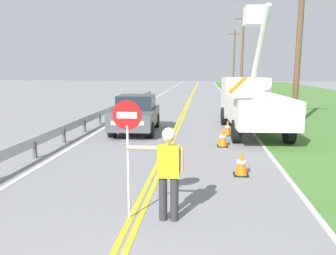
% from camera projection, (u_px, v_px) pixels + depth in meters
% --- Properties ---
extents(centerline_yellow_left, '(0.11, 110.00, 0.01)m').
position_uv_depth(centerline_yellow_left, '(183.00, 112.00, 22.37)').
color(centerline_yellow_left, yellow).
rests_on(centerline_yellow_left, ground).
extents(centerline_yellow_right, '(0.11, 110.00, 0.01)m').
position_uv_depth(centerline_yellow_right, '(186.00, 112.00, 22.35)').
color(centerline_yellow_right, yellow).
rests_on(centerline_yellow_right, ground).
extents(edge_line_right, '(0.12, 110.00, 0.01)m').
position_uv_depth(edge_line_right, '(238.00, 113.00, 21.98)').
color(edge_line_right, silver).
rests_on(edge_line_right, ground).
extents(edge_line_left, '(0.12, 110.00, 0.01)m').
position_uv_depth(edge_line_left, '(133.00, 111.00, 22.74)').
color(edge_line_left, silver).
rests_on(edge_line_left, ground).
extents(flagger_worker, '(1.09, 0.25, 1.83)m').
position_uv_depth(flagger_worker, '(168.00, 168.00, 6.19)').
color(flagger_worker, '#2D2D33').
rests_on(flagger_worker, ground).
extents(stop_sign_paddle, '(0.56, 0.04, 2.33)m').
position_uv_depth(stop_sign_paddle, '(127.00, 133.00, 6.15)').
color(stop_sign_paddle, silver).
rests_on(stop_sign_paddle, ground).
extents(utility_bucket_truck, '(2.67, 6.91, 5.67)m').
position_uv_depth(utility_bucket_truck, '(251.00, 101.00, 15.25)').
color(utility_bucket_truck, white).
rests_on(utility_bucket_truck, ground).
extents(oncoming_sedan_nearest, '(2.05, 4.17, 1.70)m').
position_uv_depth(oncoming_sedan_nearest, '(136.00, 114.00, 15.22)').
color(oncoming_sedan_nearest, '#4C5156').
rests_on(oncoming_sedan_nearest, ground).
extents(utility_pole_near, '(1.80, 0.28, 7.95)m').
position_uv_depth(utility_pole_near, '(299.00, 43.00, 15.80)').
color(utility_pole_near, brown).
rests_on(utility_pole_near, ground).
extents(utility_pole_mid, '(1.80, 0.28, 8.95)m').
position_uv_depth(utility_pole_mid, '(242.00, 53.00, 36.43)').
color(utility_pole_mid, brown).
rests_on(utility_pole_mid, ground).
extents(utility_pole_far, '(1.80, 0.28, 8.83)m').
position_uv_depth(utility_pole_far, '(234.00, 58.00, 51.05)').
color(utility_pole_far, brown).
rests_on(utility_pole_far, ground).
extents(traffic_cone_lead, '(0.40, 0.40, 0.70)m').
position_uv_depth(traffic_cone_lead, '(241.00, 163.00, 9.00)').
color(traffic_cone_lead, orange).
rests_on(traffic_cone_lead, ground).
extents(traffic_cone_mid, '(0.40, 0.40, 0.70)m').
position_uv_depth(traffic_cone_mid, '(223.00, 138.00, 12.38)').
color(traffic_cone_mid, orange).
rests_on(traffic_cone_mid, ground).
extents(traffic_cone_tail, '(0.40, 0.40, 0.70)m').
position_uv_depth(traffic_cone_tail, '(228.00, 128.00, 14.44)').
color(traffic_cone_tail, orange).
rests_on(traffic_cone_tail, ground).
extents(guardrail_left_shoulder, '(0.10, 32.00, 0.71)m').
position_uv_depth(guardrail_left_shoulder, '(106.00, 112.00, 18.54)').
color(guardrail_left_shoulder, '#9EA0A3').
rests_on(guardrail_left_shoulder, ground).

